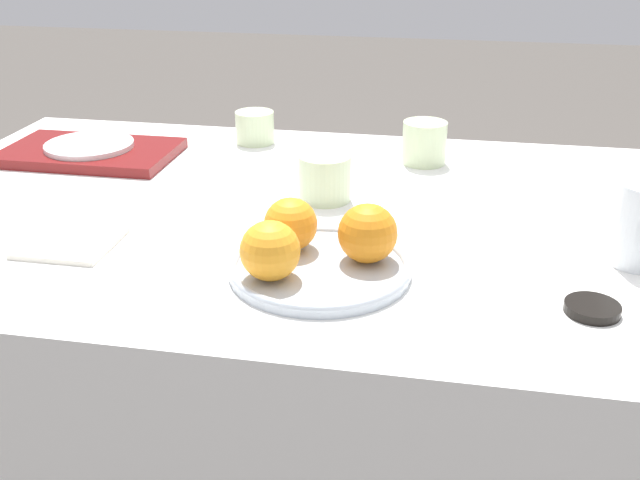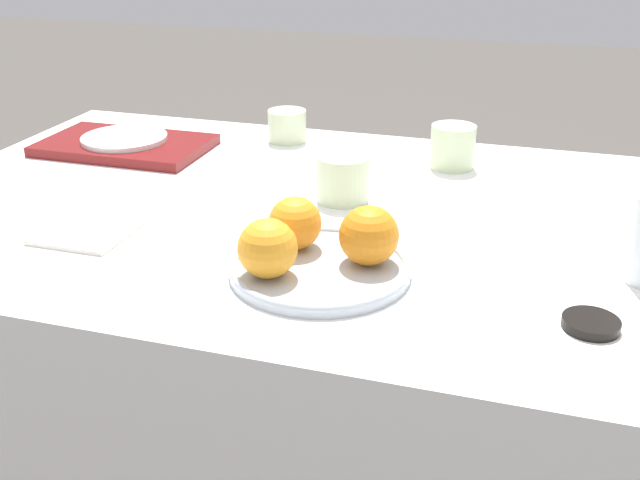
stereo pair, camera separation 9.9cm
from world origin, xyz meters
The scene contains 12 objects.
table centered at (0.00, 0.00, 0.36)m, with size 1.50×0.88×0.72m.
fruit_platter centered at (0.02, -0.22, 0.73)m, with size 0.25×0.25×0.02m.
orange_0 centered at (0.08, -0.19, 0.77)m, with size 0.08×0.08×0.08m.
orange_1 centered at (-0.03, -0.27, 0.77)m, with size 0.08×0.08×0.08m.
orange_2 centered at (-0.03, -0.18, 0.77)m, with size 0.08×0.08×0.08m.
serving_tray centered at (-0.51, 0.19, 0.73)m, with size 0.33×0.20×0.02m.
side_plate centered at (-0.51, 0.19, 0.75)m, with size 0.17×0.17×0.01m.
cup_0 centered at (0.13, 0.27, 0.76)m, with size 0.08×0.08×0.08m.
cup_1 centered at (-0.22, 0.34, 0.75)m, with size 0.08×0.08×0.07m.
cup_2 centered at (-0.02, 0.05, 0.76)m, with size 0.09×0.09×0.08m.
napkin centered at (-0.35, -0.20, 0.72)m, with size 0.13×0.12×0.01m.
soy_dish centered at (0.37, -0.26, 0.73)m, with size 0.07×0.07×0.01m.
Camera 1 is at (0.19, -1.11, 1.18)m, focal length 42.00 mm.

